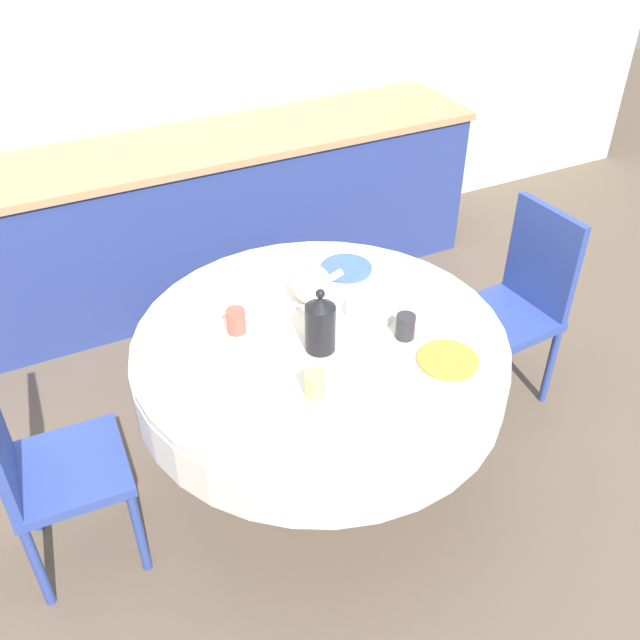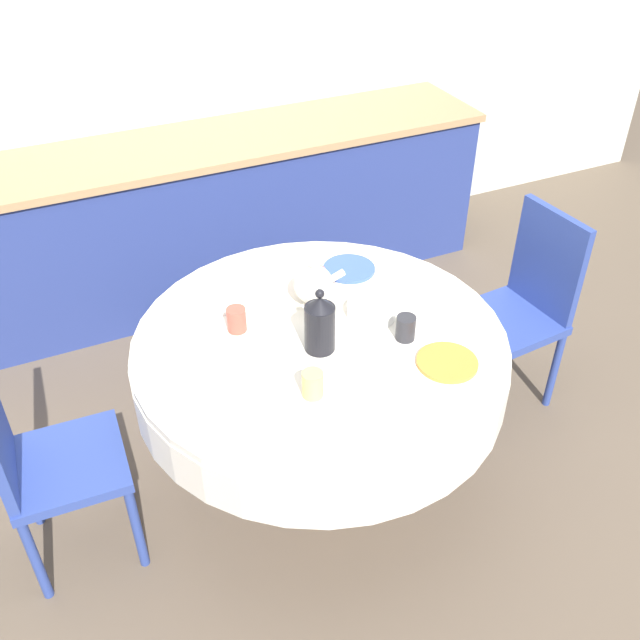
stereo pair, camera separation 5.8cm
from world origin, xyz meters
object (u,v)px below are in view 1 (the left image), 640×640
object	(u,v)px
coffee_carafe	(320,324)
teapot	(312,285)
chair_right	(40,461)
chair_left	(519,298)

from	to	relation	value
coffee_carafe	teapot	bearing A→B (deg)	69.88
chair_right	coffee_carafe	bearing A→B (deg)	86.68
chair_left	coffee_carafe	distance (m)	1.13
chair_left	teapot	bearing A→B (deg)	78.08
coffee_carafe	chair_left	bearing A→B (deg)	7.69
chair_left	teapot	xyz separation A→B (m)	(-0.98, 0.12, 0.29)
chair_right	teapot	xyz separation A→B (m)	(1.12, 0.16, 0.29)
chair_left	teapot	world-z (taller)	chair_left
chair_right	teapot	size ratio (longest dim) A/B	4.43
chair_right	teapot	distance (m)	1.17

